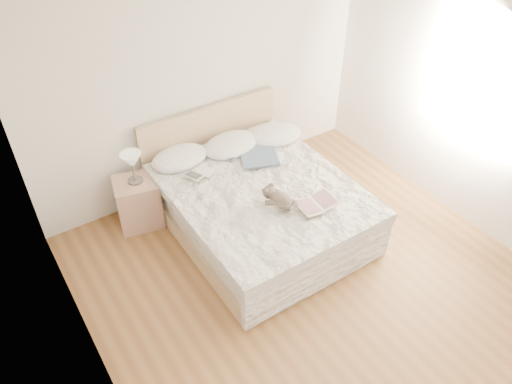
# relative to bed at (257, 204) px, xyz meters

# --- Properties ---
(floor) EXTENTS (4.00, 4.50, 0.00)m
(floor) POSITION_rel_bed_xyz_m (0.00, -1.19, -0.31)
(floor) COLOR brown
(floor) RESTS_ON ground
(ceiling) EXTENTS (4.00, 4.50, 0.00)m
(ceiling) POSITION_rel_bed_xyz_m (0.00, -1.19, 2.39)
(ceiling) COLOR silver
(ceiling) RESTS_ON ground
(wall_back) EXTENTS (4.00, 0.02, 2.70)m
(wall_back) POSITION_rel_bed_xyz_m (0.00, 1.06, 1.04)
(wall_back) COLOR silver
(wall_back) RESTS_ON ground
(wall_left) EXTENTS (0.02, 4.50, 2.70)m
(wall_left) POSITION_rel_bed_xyz_m (-2.00, -1.19, 1.04)
(wall_left) COLOR silver
(wall_left) RESTS_ON ground
(wall_right) EXTENTS (0.02, 4.50, 2.70)m
(wall_right) POSITION_rel_bed_xyz_m (2.00, -1.19, 1.04)
(wall_right) COLOR silver
(wall_right) RESTS_ON ground
(window) EXTENTS (0.02, 1.30, 1.10)m
(window) POSITION_rel_bed_xyz_m (1.99, -0.89, 1.14)
(window) COLOR white
(window) RESTS_ON wall_right
(bed) EXTENTS (1.72, 2.14, 1.00)m
(bed) POSITION_rel_bed_xyz_m (0.00, 0.00, 0.00)
(bed) COLOR tan
(bed) RESTS_ON floor
(nightstand) EXTENTS (0.53, 0.49, 0.56)m
(nightstand) POSITION_rel_bed_xyz_m (-1.03, 0.75, -0.03)
(nightstand) COLOR tan
(nightstand) RESTS_ON floor
(table_lamp) EXTENTS (0.24, 0.24, 0.35)m
(table_lamp) POSITION_rel_bed_xyz_m (-1.02, 0.75, 0.50)
(table_lamp) COLOR #4C4641
(table_lamp) RESTS_ON nightstand
(pillow_left) EXTENTS (0.63, 0.45, 0.19)m
(pillow_left) POSITION_rel_bed_xyz_m (-0.49, 0.77, 0.33)
(pillow_left) COLOR white
(pillow_left) RESTS_ON bed
(pillow_middle) EXTENTS (0.68, 0.50, 0.20)m
(pillow_middle) POSITION_rel_bed_xyz_m (0.10, 0.68, 0.33)
(pillow_middle) COLOR white
(pillow_middle) RESTS_ON bed
(pillow_right) EXTENTS (0.71, 0.57, 0.19)m
(pillow_right) POSITION_rel_bed_xyz_m (0.63, 0.59, 0.33)
(pillow_right) COLOR white
(pillow_right) RESTS_ON bed
(blouse) EXTENTS (0.82, 0.85, 0.02)m
(blouse) POSITION_rel_bed_xyz_m (0.28, 0.43, 0.32)
(blouse) COLOR #374A63
(blouse) RESTS_ON bed
(photo_book) EXTENTS (0.33, 0.29, 0.02)m
(photo_book) POSITION_rel_bed_xyz_m (-0.44, 0.41, 0.32)
(photo_book) COLOR white
(photo_book) RESTS_ON bed
(childrens_book) EXTENTS (0.42, 0.30, 0.03)m
(childrens_book) POSITION_rel_bed_xyz_m (0.27, -0.62, 0.32)
(childrens_book) COLOR #F7E6C5
(childrens_book) RESTS_ON bed
(teddy_bear) EXTENTS (0.32, 0.36, 0.16)m
(teddy_bear) POSITION_rel_bed_xyz_m (-0.03, -0.45, 0.34)
(teddy_bear) COLOR brown
(teddy_bear) RESTS_ON bed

